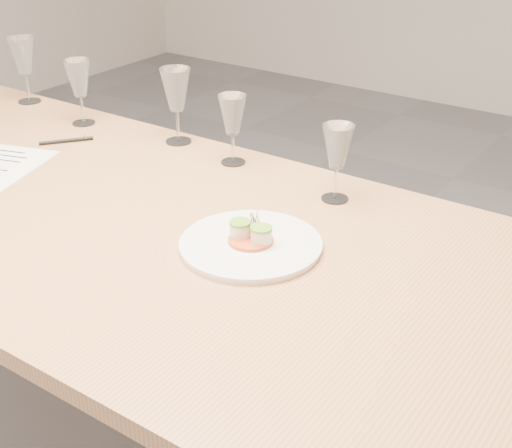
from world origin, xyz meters
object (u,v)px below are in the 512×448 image
Objects in this scene: dinner_plate at (251,243)px; ballpoint_pen at (66,141)px; wine_glass_3 at (232,116)px; wine_glass_4 at (338,148)px; dining_table at (131,239)px; wine_glass_2 at (176,91)px; wine_glass_0 at (23,57)px; wine_glass_1 at (79,80)px.

dinner_plate is 0.84m from ballpoint_pen.
wine_glass_3 is (-0.32, 0.36, 0.12)m from dinner_plate.
wine_glass_3 and wine_glass_4 have the same top height.
dining_table is 0.53m from wine_glass_2.
wine_glass_0 is 1.00× the size of wine_glass_2.
dinner_plate is (0.33, 0.03, 0.08)m from dining_table.
wine_glass_4 is (0.84, 0.11, 0.13)m from ballpoint_pen.
wine_glass_1 is (0.32, -0.05, -0.01)m from wine_glass_0.
wine_glass_2 reaches higher than wine_glass_3.
dining_table is 11.90× the size of wine_glass_1.
dining_table is at bearing -91.93° from wine_glass_3.
dining_table is 7.80× the size of dinner_plate.
wine_glass_4 is at bearing -45.03° from ballpoint_pen.
wine_glass_3 is at bearing 172.45° from wine_glass_4.
dinner_plate is 0.50m from wine_glass_3.
dining_table is 0.44m from wine_glass_3.
wine_glass_3 is at bearing 130.97° from dinner_plate.
dinner_plate is 1.61× the size of wine_glass_3.
wine_glass_3 is at bearing -9.17° from wine_glass_2.
dinner_plate is 2.36× the size of ballpoint_pen.
wine_glass_0 reaches higher than wine_glass_1.
ballpoint_pen is 0.68× the size of wine_glass_4.
wine_glass_0 is (-1.21, 0.40, 0.14)m from dinner_plate.
wine_glass_2 is at bearing -16.76° from ballpoint_pen.
wine_glass_3 is (0.58, 0.01, -0.01)m from wine_glass_1.
wine_glass_4 is (0.34, -0.05, 0.00)m from wine_glass_3.
ballpoint_pen is at bearing 153.61° from dining_table.
dinner_plate reaches higher than ballpoint_pen.
wine_glass_2 is (0.67, -0.00, -0.00)m from wine_glass_0.
ballpoint_pen is 0.47m from wine_glass_0.
dinner_plate is at bearing -18.37° from wine_glass_0.
wine_glass_2 is (-0.21, 0.43, 0.22)m from dining_table.
wine_glass_1 reaches higher than dining_table.
wine_glass_4 is (1.24, -0.08, -0.02)m from wine_glass_0.
wine_glass_1 is (-0.08, 0.15, 0.14)m from ballpoint_pen.
ballpoint_pen is at bearing -144.26° from wine_glass_2.
ballpoint_pen is 0.68× the size of wine_glass_3.
wine_glass_2 is 1.15× the size of wine_glass_4.
wine_glass_0 is at bearing 101.65° from ballpoint_pen.
wine_glass_1 is at bearing 145.74° from dining_table.
wine_glass_1 reaches higher than ballpoint_pen.
dining_table is 18.39× the size of ballpoint_pen.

